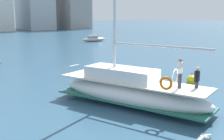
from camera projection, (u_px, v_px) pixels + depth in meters
ground_plane at (161, 111)px, 15.88m from camera, size 400.00×400.00×0.00m
main_sailboat at (130, 90)px, 16.63m from camera, size 5.63×9.83×12.35m
moored_sloop_near at (94, 39)px, 56.10m from camera, size 5.14×1.39×7.82m
seagull at (204, 137)px, 12.04m from camera, size 1.16×0.48×0.17m
mooring_buoy at (192, 80)px, 22.20m from camera, size 0.78×0.78×0.99m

